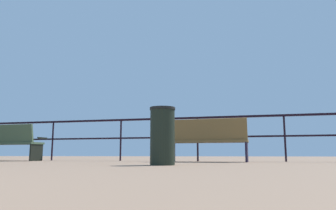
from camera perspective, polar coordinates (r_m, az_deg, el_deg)
The scene contains 4 objects.
pier_railing at distance 8.46m, azimuth -8.27°, elevation -4.34°, with size 23.96×0.05×1.07m.
bench_near_left at distance 9.26m, azimuth -26.27°, elevation -5.72°, with size 1.67×0.71×0.90m.
bench_near_right at distance 7.08m, azimuth 6.90°, elevation -5.80°, with size 1.73×0.67×0.91m.
trash_bin at distance 4.92m, azimuth -0.98°, elevation -5.44°, with size 0.39×0.39×0.87m.
Camera 1 is at (3.29, 0.51, 0.16)m, focal length 34.68 mm.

